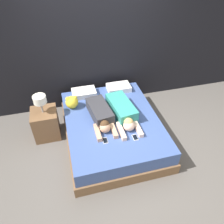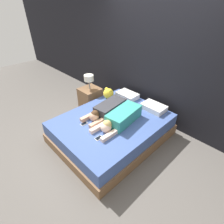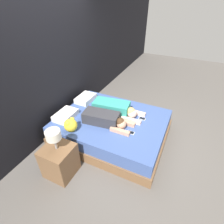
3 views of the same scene
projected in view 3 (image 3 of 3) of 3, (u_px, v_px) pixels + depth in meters
ground_plane at (112, 136)px, 3.60m from camera, size 12.00×12.00×0.00m
wall_back at (55, 66)px, 3.28m from camera, size 12.00×0.06×2.60m
bed at (112, 128)px, 3.47m from camera, size 1.63×2.06×0.46m
pillow_head_left at (66, 115)px, 3.34m from camera, size 0.46×0.31×0.11m
pillow_head_right at (86, 98)px, 3.86m from camera, size 0.46×0.31×0.11m
person_left at (106, 119)px, 3.16m from camera, size 0.39×0.95×0.21m
person_right at (116, 108)px, 3.43m from camera, size 0.41×1.03×0.23m
cell_phone_left at (131, 133)px, 3.00m from camera, size 0.08×0.13×0.01m
cell_phone_right at (142, 119)px, 3.33m from camera, size 0.08×0.13×0.01m
plush_toy at (71, 125)px, 2.99m from camera, size 0.23×0.23×0.24m
nightstand at (59, 159)px, 2.72m from camera, size 0.44×0.44×0.88m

